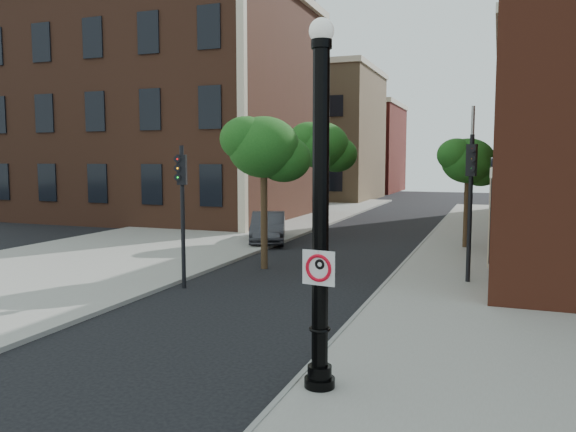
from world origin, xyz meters
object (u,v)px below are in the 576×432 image
at_px(no_parking_sign, 319,268).
at_px(parked_car, 268,227).
at_px(lamppost, 320,226).
at_px(traffic_signal_left, 182,193).
at_px(traffic_signal_right, 471,185).

bearing_deg(no_parking_sign, parked_car, 122.78).
bearing_deg(no_parking_sign, lamppost, 105.71).
bearing_deg(parked_car, no_parking_sign, -85.05).
distance_m(no_parking_sign, traffic_signal_left, 8.60).
height_order(lamppost, traffic_signal_left, lamppost).
distance_m(no_parking_sign, parked_car, 17.19).
height_order(lamppost, parked_car, lamppost).
height_order(parked_car, traffic_signal_left, traffic_signal_left).
relative_size(no_parking_sign, parked_car, 0.13).
bearing_deg(traffic_signal_right, parked_car, 155.05).
distance_m(parked_car, traffic_signal_left, 9.80).
bearing_deg(traffic_signal_right, lamppost, -92.59).
xyz_separation_m(lamppost, traffic_signal_right, (1.87, 9.21, 0.31)).
distance_m(traffic_signal_left, traffic_signal_right, 8.64).
bearing_deg(traffic_signal_right, no_parking_sign, -92.28).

